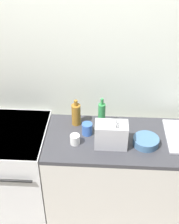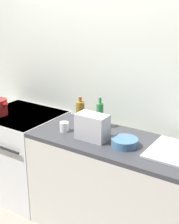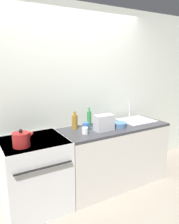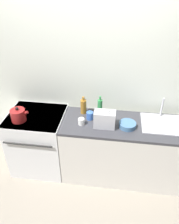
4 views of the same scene
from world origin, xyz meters
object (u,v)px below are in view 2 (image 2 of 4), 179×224
bottle_amber (80,111)px  cup_white (64,127)px  bottle_green (100,115)px  bowl (125,142)px  cup_blue (81,123)px  stove (23,153)px  toaster (92,127)px

bottle_amber → cup_white: bottle_amber is taller
bottle_green → bowl: (0.37, -0.23, -0.09)m
cup_blue → cup_white: cup_blue is taller
stove → cup_blue: cup_blue is taller
bowl → cup_blue: bearing=167.4°
cup_blue → cup_white: 0.16m
cup_blue → bottle_amber: bearing=128.2°
cup_blue → stove: bearing=-178.4°
cup_blue → bowl: 0.49m
cup_white → bowl: (0.57, 0.02, -0.01)m
cup_white → stove: bearing=170.3°
stove → bowl: bowl is taller
cup_white → bowl: size_ratio=0.40×
toaster → bottle_green: 0.26m
bottle_amber → bowl: size_ratio=1.17×
bottle_amber → bowl: bottle_amber is taller
bottle_green → bottle_amber: (-0.22, 0.01, -0.01)m
toaster → cup_white: 0.30m
stove → toaster: size_ratio=3.48×
toaster → cup_blue: bearing=146.3°
stove → bowl: bearing=-4.1°
bottle_amber → bowl: (0.59, -0.24, -0.07)m
bottle_green → cup_blue: 0.18m
toaster → bottle_amber: size_ratio=1.06×
toaster → cup_white: size_ratio=3.10×
stove → cup_blue: bearing=1.6°
stove → toaster: bearing=-6.9°
toaster → bottle_amber: 0.40m
bottle_amber → cup_white: size_ratio=2.94×
bottle_green → cup_white: bearing=-129.8°
stove → bottle_green: 1.03m
cup_blue → cup_white: bearing=-124.7°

